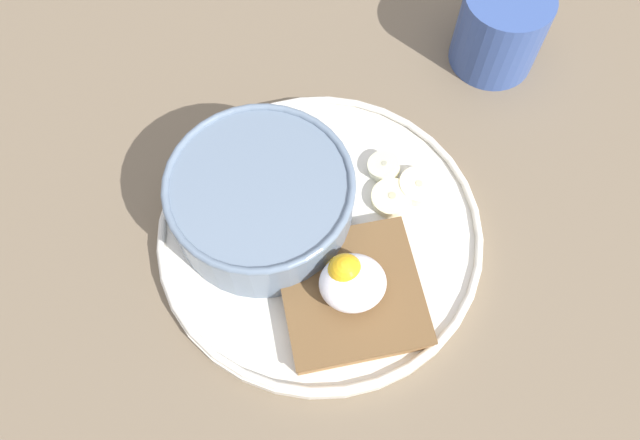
{
  "coord_description": "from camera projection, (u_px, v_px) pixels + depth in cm",
  "views": [
    {
      "loc": [
        2.86,
        20.65,
        48.39
      ],
      "look_at": [
        0.0,
        0.0,
        5.0
      ],
      "focal_mm": 35.0,
      "sensor_mm": 36.0,
      "label": 1
    }
  ],
  "objects": [
    {
      "name": "coffee_mug",
      "position": [
        500.0,
        27.0,
        0.55
      ],
      "size": [
        7.78,
        10.96,
        7.6
      ],
      "color": "#385295",
      "rests_on": "ground_plane"
    },
    {
      "name": "banana_slice_back",
      "position": [
        418.0,
        186.0,
        0.51
      ],
      "size": [
        3.73,
        3.67,
        1.19
      ],
      "color": "beige",
      "rests_on": "plate"
    },
    {
      "name": "ground_plane",
      "position": [
        320.0,
        241.0,
        0.52
      ],
      "size": [
        120.0,
        120.0,
        2.0
      ],
      "primitive_type": "cube",
      "color": "#71614B",
      "rests_on": "ground"
    },
    {
      "name": "poached_egg",
      "position": [
        351.0,
        280.0,
        0.45
      ],
      "size": [
        5.5,
        6.32,
        3.62
      ],
      "color": "white",
      "rests_on": "toast_slice"
    },
    {
      "name": "oatmeal_bowl",
      "position": [
        262.0,
        200.0,
        0.48
      ],
      "size": [
        14.41,
        14.41,
        5.5
      ],
      "color": "slate",
      "rests_on": "plate"
    },
    {
      "name": "banana_slice_front",
      "position": [
        384.0,
        167.0,
        0.52
      ],
      "size": [
        3.43,
        3.32,
        1.6
      ],
      "color": "beige",
      "rests_on": "plate"
    },
    {
      "name": "banana_slice_left",
      "position": [
        392.0,
        198.0,
        0.51
      ],
      "size": [
        3.56,
        3.52,
        1.11
      ],
      "color": "beige",
      "rests_on": "plate"
    },
    {
      "name": "toast_slice",
      "position": [
        351.0,
        293.0,
        0.47
      ],
      "size": [
        10.93,
        10.93,
        1.65
      ],
      "color": "brown",
      "rests_on": "plate"
    },
    {
      "name": "plate",
      "position": [
        320.0,
        232.0,
        0.5
      ],
      "size": [
        26.11,
        26.11,
        1.6
      ],
      "color": "silver",
      "rests_on": "ground_plane"
    }
  ]
}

